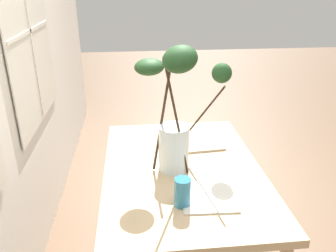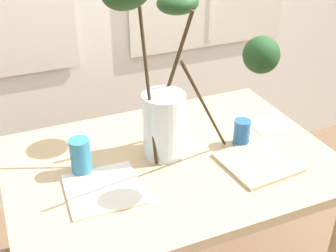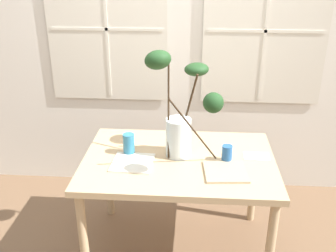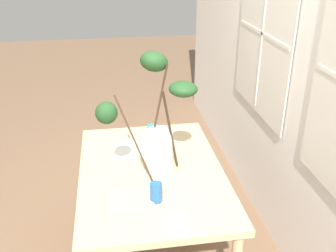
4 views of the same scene
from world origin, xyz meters
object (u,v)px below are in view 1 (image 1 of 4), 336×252
at_px(dining_table, 182,180).
at_px(drinking_glass_blue_left, 183,192).
at_px(plate_square_left, 208,197).
at_px(plate_square_right, 200,142).
at_px(vase_with_branches, 177,117).
at_px(drinking_glass_blue_right, 177,135).

bearing_deg(dining_table, drinking_glass_blue_left, 171.45).
relative_size(drinking_glass_blue_left, plate_square_left, 0.55).
height_order(drinking_glass_blue_left, plate_square_right, drinking_glass_blue_left).
xyz_separation_m(vase_with_branches, plate_square_left, (-0.30, -0.12, -0.31)).
bearing_deg(drinking_glass_blue_right, plate_square_left, -173.17).
xyz_separation_m(dining_table, plate_square_right, (0.30, -0.16, 0.09)).
xyz_separation_m(drinking_glass_blue_left, plate_square_left, (0.04, -0.13, -0.07)).
distance_m(drinking_glass_blue_left, plate_square_right, 0.68).
height_order(vase_with_branches, drinking_glass_blue_left, vase_with_branches).
bearing_deg(dining_table, plate_square_right, -28.24).
distance_m(dining_table, plate_square_left, 0.32).
distance_m(vase_with_branches, plate_square_right, 0.47).
bearing_deg(drinking_glass_blue_right, drinking_glass_blue_left, 174.67).
bearing_deg(drinking_glass_blue_left, drinking_glass_blue_right, -5.33).
height_order(dining_table, plate_square_right, plate_square_right).
height_order(drinking_glass_blue_left, plate_square_left, drinking_glass_blue_left).
distance_m(dining_table, plate_square_right, 0.35).
relative_size(dining_table, drinking_glass_blue_left, 8.86).
bearing_deg(vase_with_branches, plate_square_left, -158.00).
bearing_deg(drinking_glass_blue_left, vase_with_branches, -2.32).
bearing_deg(drinking_glass_blue_left, plate_square_left, -71.89).
bearing_deg(plate_square_left, dining_table, 15.56).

